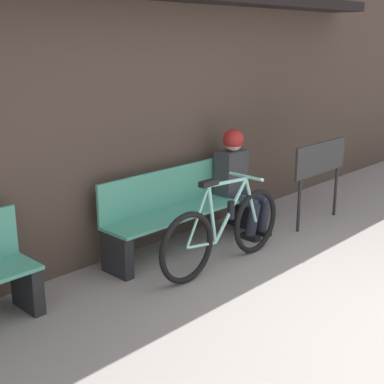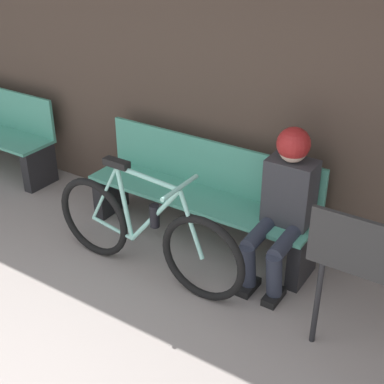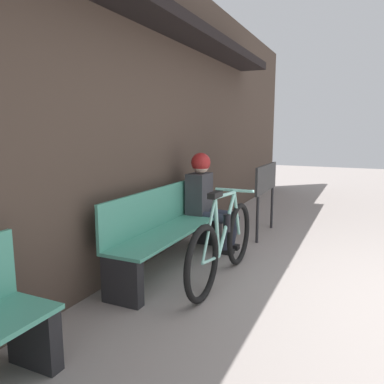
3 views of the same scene
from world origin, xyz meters
TOP-DOWN VIEW (x-y plane):
  - storefront_wall at (0.00, 2.92)m, footprint 12.00×0.56m
  - park_bench_near at (0.01, 2.59)m, footprint 1.91×0.42m
  - bicycle at (-0.07, 1.96)m, footprint 1.64×0.40m
  - person_seated at (0.76, 2.48)m, footprint 0.34×0.59m

SIDE VIEW (x-z plane):
  - bicycle at x=-0.07m, z-range -0.09..0.80m
  - park_bench_near at x=0.01m, z-range -0.02..0.81m
  - person_seated at x=0.76m, z-range 0.08..1.24m
  - storefront_wall at x=0.00m, z-range 0.06..3.26m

